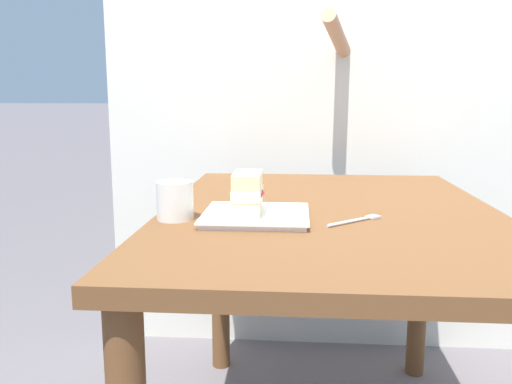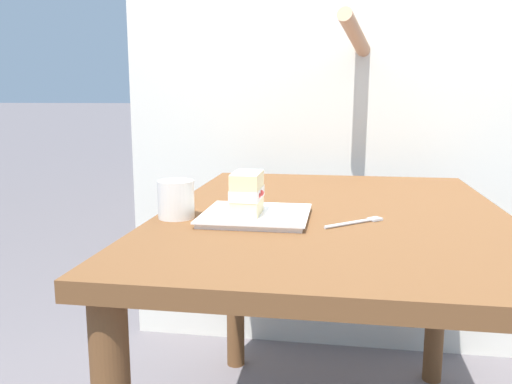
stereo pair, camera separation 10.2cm
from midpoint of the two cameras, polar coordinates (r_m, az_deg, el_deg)
patio_table at (r=1.44m, az=10.31°, el=-6.37°), size 1.24×0.88×0.77m
dessert_plate at (r=1.29m, az=2.27°, el=-2.58°), size 0.26×0.26×0.02m
cake_slice at (r=1.26m, az=1.33°, el=-0.14°), size 0.11×0.08×0.10m
dessert_fork at (r=1.27m, az=13.15°, el=-3.19°), size 0.12×0.14×0.01m
coffee_cup at (r=1.30m, az=-6.42°, el=-0.75°), size 0.09×0.09×0.09m
diner_person at (r=2.37m, az=13.77°, el=10.57°), size 0.62×0.48×1.63m
patio_building at (r=5.21m, az=16.28°, el=16.06°), size 5.94×2.87×3.25m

